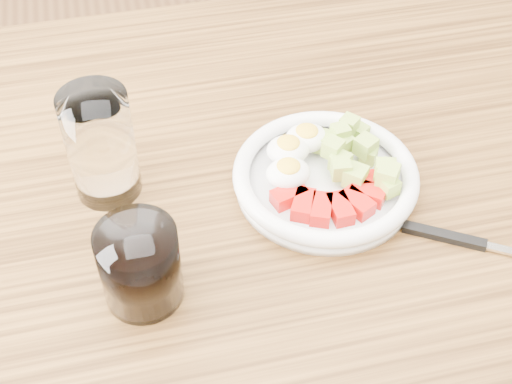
% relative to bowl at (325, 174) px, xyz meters
% --- Properties ---
extents(dining_table, '(1.50, 0.90, 0.77)m').
position_rel_bowl_xyz_m(dining_table, '(-0.07, -0.03, -0.12)').
color(dining_table, brown).
rests_on(dining_table, ground).
extents(bowl, '(0.21, 0.21, 0.05)m').
position_rel_bowl_xyz_m(bowl, '(0.00, 0.00, 0.00)').
color(bowl, white).
rests_on(bowl, dining_table).
extents(fork, '(0.17, 0.11, 0.01)m').
position_rel_bowl_xyz_m(fork, '(0.12, -0.12, -0.02)').
color(fork, black).
rests_on(fork, dining_table).
extents(water_glass, '(0.07, 0.07, 0.13)m').
position_rel_bowl_xyz_m(water_glass, '(-0.24, 0.05, 0.05)').
color(water_glass, white).
rests_on(water_glass, dining_table).
extents(coffee_glass, '(0.08, 0.08, 0.09)m').
position_rel_bowl_xyz_m(coffee_glass, '(-0.22, -0.10, 0.03)').
color(coffee_glass, white).
rests_on(coffee_glass, dining_table).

